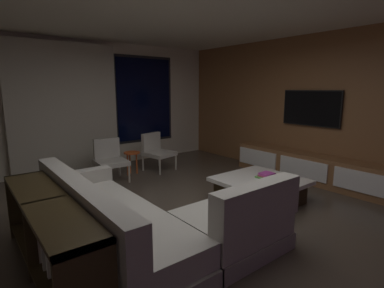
# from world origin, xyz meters

# --- Properties ---
(floor) EXTENTS (9.20, 9.20, 0.00)m
(floor) POSITION_xyz_m (0.00, 0.00, 0.00)
(floor) COLOR #473D33
(back_wall_with_window) EXTENTS (6.60, 0.30, 2.70)m
(back_wall_with_window) POSITION_xyz_m (-0.06, 3.62, 1.34)
(back_wall_with_window) COLOR beige
(back_wall_with_window) RESTS_ON floor
(media_wall) EXTENTS (0.12, 7.80, 2.70)m
(media_wall) POSITION_xyz_m (3.06, 0.00, 1.35)
(media_wall) COLOR brown
(media_wall) RESTS_ON floor
(sectional_couch) EXTENTS (1.98, 2.50, 0.82)m
(sectional_couch) POSITION_xyz_m (-0.81, -0.09, 0.29)
(sectional_couch) COLOR gray
(sectional_couch) RESTS_ON floor
(coffee_table) EXTENTS (1.16, 1.16, 0.36)m
(coffee_table) POSITION_xyz_m (1.26, 0.02, 0.19)
(coffee_table) COLOR #332714
(coffee_table) RESTS_ON floor
(book_stack_on_coffee_table) EXTENTS (0.30, 0.23, 0.07)m
(book_stack_on_coffee_table) POSITION_xyz_m (1.39, -0.00, 0.39)
(book_stack_on_coffee_table) COLOR #589C43
(book_stack_on_coffee_table) RESTS_ON coffee_table
(accent_chair_near_window) EXTENTS (0.65, 0.67, 0.78)m
(accent_chair_near_window) POSITION_xyz_m (0.98, 2.56, 0.43)
(accent_chair_near_window) COLOR #B2ADA0
(accent_chair_near_window) RESTS_ON floor
(accent_chair_by_curtain) EXTENTS (0.58, 0.60, 0.78)m
(accent_chair_by_curtain) POSITION_xyz_m (-0.10, 2.47, 0.43)
(accent_chair_by_curtain) COLOR #B2ADA0
(accent_chair_by_curtain) RESTS_ON floor
(side_stool) EXTENTS (0.32, 0.32, 0.46)m
(side_stool) POSITION_xyz_m (0.40, 2.56, 0.37)
(side_stool) COLOR #BF4C1E
(side_stool) RESTS_ON floor
(media_console) EXTENTS (0.46, 3.10, 0.52)m
(media_console) POSITION_xyz_m (2.77, 0.05, 0.25)
(media_console) COLOR brown
(media_console) RESTS_ON floor
(mounted_tv) EXTENTS (0.05, 1.15, 0.66)m
(mounted_tv) POSITION_xyz_m (2.95, 0.25, 1.35)
(mounted_tv) COLOR black
(console_table_behind_couch) EXTENTS (0.40, 2.10, 0.74)m
(console_table_behind_couch) POSITION_xyz_m (-1.72, 0.04, 0.41)
(console_table_behind_couch) COLOR #332714
(console_table_behind_couch) RESTS_ON floor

